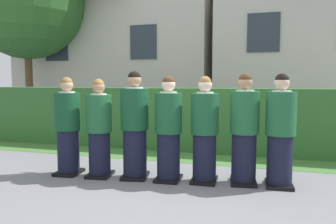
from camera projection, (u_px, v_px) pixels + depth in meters
ground_plane at (168, 180)px, 5.22m from camera, size 60.00×60.00×0.00m
student_front_row_0 at (68, 128)px, 5.47m from camera, size 0.41×0.52×1.58m
student_front_row_1 at (99, 130)px, 5.35m from camera, size 0.42×0.52×1.55m
student_front_row_2 at (135, 128)px, 5.26m from camera, size 0.47×0.56×1.67m
student_front_row_3 at (168, 131)px, 5.12m from camera, size 0.41×0.51×1.60m
student_front_row_4 at (205, 132)px, 5.04m from camera, size 0.41×0.47×1.59m
student_front_row_5 at (244, 132)px, 4.96m from camera, size 0.43×0.51×1.63m
student_front_row_6 at (280, 133)px, 4.82m from camera, size 0.42×0.49×1.63m
hedge at (199, 119)px, 7.38m from camera, size 10.52×0.70×1.37m
school_building_main at (302, 30)px, 11.29m from camera, size 5.62×4.57×6.26m
school_building_annex at (122, 32)px, 13.14m from camera, size 7.68×3.99×6.66m
oak_tree_left at (26, 1)px, 11.13m from camera, size 3.79×3.79×6.04m
lawn_strip at (190, 158)px, 6.68m from camera, size 10.52×0.90×0.01m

